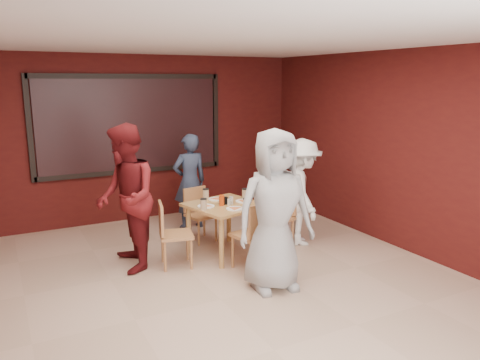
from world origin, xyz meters
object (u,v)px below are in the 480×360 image
diner_back (190,182)px  diner_right (302,192)px  dining_table (225,210)px  diner_left (126,198)px  chair_back (199,211)px  diner_front (275,210)px  chair_front (256,232)px  chair_right (280,213)px  chair_left (170,231)px

diner_back → diner_right: diner_right is taller
dining_table → diner_left: diner_left is taller
chair_back → diner_front: 2.02m
diner_front → chair_back: bearing=100.9°
diner_front → dining_table: bearing=98.5°
chair_front → chair_right: size_ratio=1.06×
diner_back → chair_left: bearing=58.5°
diner_front → diner_back: size_ratio=1.20×
chair_front → chair_right: chair_front is taller
chair_left → chair_front: bearing=-34.2°
chair_front → diner_front: diner_front is taller
diner_back → chair_front: bearing=91.4°
chair_right → diner_right: 0.45m
chair_front → diner_left: 1.68m
diner_back → diner_left: diner_left is taller
dining_table → diner_left: size_ratio=0.59×
diner_back → chair_right: bearing=120.8°
diner_front → diner_right: (1.17, 1.12, -0.15)m
dining_table → diner_back: size_ratio=0.71×
chair_front → diner_back: 2.05m
chair_right → chair_back: bearing=141.3°
chair_front → diner_right: size_ratio=0.58×
chair_back → diner_front: size_ratio=0.43×
chair_front → chair_back: (-0.19, 1.42, -0.06)m
chair_left → dining_table: bearing=5.2°
diner_front → diner_left: 1.90m
chair_left → chair_back: bearing=47.6°
chair_back → diner_left: (-1.23, -0.61, 0.48)m
diner_front → diner_left: bearing=142.6°
chair_front → chair_right: (0.77, 0.65, -0.03)m
chair_front → dining_table: bearing=97.6°
chair_right → chair_left: bearing=-179.0°
dining_table → chair_right: (0.86, -0.04, -0.15)m
dining_table → diner_back: diner_back is taller
chair_front → chair_right: bearing=40.2°
chair_front → diner_back: (-0.08, 2.03, 0.26)m
dining_table → chair_front: chair_front is taller
diner_left → chair_left: bearing=75.8°
chair_front → chair_left: size_ratio=1.06×
dining_table → diner_back: bearing=89.4°
chair_left → diner_left: diner_left is taller
diner_front → diner_right: 1.62m
chair_back → diner_right: (1.29, -0.84, 0.33)m
chair_back → chair_left: size_ratio=0.93×
chair_back → chair_right: size_ratio=0.94×
chair_back → diner_right: size_ratio=0.51×
diner_left → dining_table: bearing=91.2°
diner_front → diner_back: (-0.01, 2.57, -0.16)m
chair_left → diner_back: 1.67m
chair_front → chair_right: 1.01m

